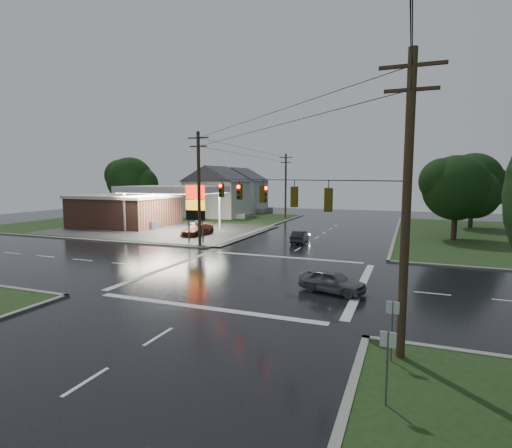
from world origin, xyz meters
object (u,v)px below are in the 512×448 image
(tree_nw_behind, at_px, (131,180))
(tree_ne_near, at_px, (458,188))
(utility_pole_se, at_px, (407,203))
(tree_ne_far, at_px, (474,181))
(car_north, at_px, (300,237))
(pylon_sign, at_px, (195,204))
(utility_pole_nw, at_px, (199,187))
(house_near, at_px, (217,191))
(car_crossing, at_px, (332,281))
(gas_station, at_px, (132,208))
(house_far, at_px, (240,189))
(utility_pole_n, at_px, (286,185))
(car_pump, at_px, (197,230))

(tree_nw_behind, height_order, tree_ne_near, tree_nw_behind)
(utility_pole_se, height_order, tree_ne_far, utility_pole_se)
(car_north, bearing_deg, pylon_sign, 19.43)
(utility_pole_nw, distance_m, car_north, 11.35)
(utility_pole_nw, distance_m, house_near, 28.90)
(utility_pole_se, distance_m, tree_ne_far, 44.16)
(car_crossing, bearing_deg, utility_pole_nw, 66.83)
(gas_station, xyz_separation_m, house_far, (3.73, 28.30, 1.86))
(tree_ne_near, height_order, tree_ne_far, tree_ne_far)
(tree_ne_near, bearing_deg, pylon_sign, -154.99)
(utility_pole_se, xyz_separation_m, car_north, (-10.30, 24.20, -5.10))
(utility_pole_n, relative_size, car_crossing, 2.69)
(utility_pole_nw, bearing_deg, utility_pole_n, 90.00)
(house_far, height_order, car_crossing, house_far)
(tree_ne_far, height_order, car_north, tree_ne_far)
(utility_pole_se, bearing_deg, utility_pole_n, 111.80)
(utility_pole_nw, distance_m, car_crossing, 19.53)
(utility_pole_se, height_order, car_north, utility_pole_se)
(car_crossing, bearing_deg, tree_ne_far, -4.10)
(utility_pole_n, relative_size, tree_ne_near, 1.17)
(gas_station, xyz_separation_m, utility_pole_n, (16.18, 18.30, 2.92))
(utility_pole_nw, bearing_deg, tree_ne_far, 42.59)
(utility_pole_n, bearing_deg, gas_station, -131.47)
(utility_pole_nw, distance_m, tree_ne_far, 36.20)
(utility_pole_se, xyz_separation_m, house_far, (-31.45, 57.50, -1.32))
(utility_pole_n, height_order, tree_ne_far, utility_pole_n)
(utility_pole_se, distance_m, tree_ne_near, 31.83)
(utility_pole_n, distance_m, car_crossing, 42.87)
(tree_ne_near, xyz_separation_m, car_crossing, (-8.57, -23.84, -4.90))
(house_near, xyz_separation_m, car_pump, (7.95, -20.82, -3.71))
(utility_pole_n, height_order, car_pump, utility_pole_n)
(gas_station, xyz_separation_m, tree_nw_behind, (-8.17, 10.29, 3.63))
(pylon_sign, xyz_separation_m, car_pump, (-2.50, 4.68, -3.32))
(utility_pole_n, bearing_deg, house_far, 141.23)
(house_far, relative_size, car_crossing, 2.83)
(house_near, bearing_deg, car_pump, -69.10)
(gas_station, distance_m, pylon_sign, 17.81)
(utility_pole_se, bearing_deg, tree_nw_behind, 137.66)
(gas_station, bearing_deg, house_near, 73.83)
(tree_nw_behind, relative_size, car_north, 2.66)
(utility_pole_nw, height_order, tree_ne_far, utility_pole_nw)
(utility_pole_se, xyz_separation_m, tree_ne_far, (7.65, 43.49, 0.46))
(utility_pole_nw, bearing_deg, car_crossing, -36.97)
(pylon_sign, distance_m, house_near, 27.56)
(house_near, relative_size, tree_ne_far, 1.13)
(utility_pole_nw, distance_m, utility_pole_n, 28.50)
(utility_pole_n, bearing_deg, utility_pole_se, -68.20)
(car_north, distance_m, car_crossing, 17.73)
(utility_pole_se, xyz_separation_m, car_crossing, (-3.93, 7.66, -5.06))
(utility_pole_se, height_order, house_near, utility_pole_se)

